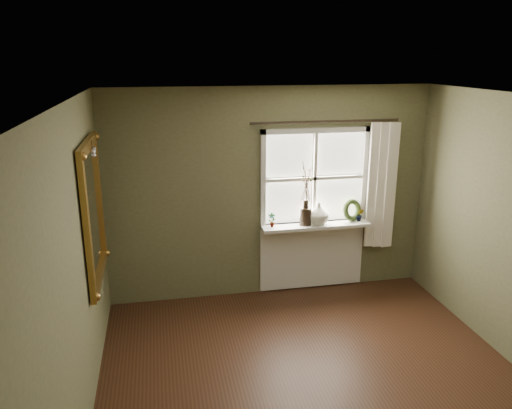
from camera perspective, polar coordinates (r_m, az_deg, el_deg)
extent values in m
plane|color=#361E10|center=(4.75, 8.05, -21.62)|extent=(4.50, 4.50, 0.00)
plane|color=silver|center=(3.75, 9.67, 11.36)|extent=(4.50, 4.50, 0.00)
cube|color=brown|center=(6.17, 1.56, 1.31)|extent=(4.00, 0.10, 2.60)
cube|color=brown|center=(3.92, -21.05, -9.11)|extent=(0.10, 4.50, 2.60)
cube|color=silver|center=(6.35, 6.54, -2.19)|extent=(1.36, 0.06, 0.06)
cube|color=silver|center=(6.08, 6.90, 8.39)|extent=(1.36, 0.06, 0.06)
cube|color=silver|center=(6.02, 0.81, 2.72)|extent=(0.06, 0.06, 1.24)
cube|color=silver|center=(6.42, 12.26, 3.20)|extent=(0.06, 0.06, 1.24)
cube|color=silver|center=(6.19, 6.71, 2.98)|extent=(1.24, 0.05, 0.04)
cube|color=silver|center=(6.19, 6.71, 2.98)|extent=(0.04, 0.05, 1.12)
cube|color=white|center=(6.06, 3.79, 5.62)|extent=(0.59, 0.01, 0.53)
cube|color=white|center=(6.26, 9.58, 5.78)|extent=(0.59, 0.01, 0.53)
cube|color=white|center=(6.20, 3.69, 0.26)|extent=(0.59, 0.01, 0.53)
cube|color=white|center=(6.39, 9.33, 0.58)|extent=(0.59, 0.01, 0.53)
cube|color=silver|center=(6.26, 6.81, -2.40)|extent=(1.36, 0.26, 0.04)
cube|color=silver|center=(6.51, 6.38, -5.75)|extent=(1.36, 0.04, 0.88)
cylinder|color=black|center=(6.18, 5.66, -1.35)|extent=(0.17, 0.17, 0.22)
imported|color=beige|center=(6.22, 7.18, -1.00)|extent=(0.31, 0.31, 0.28)
torus|color=#2F411C|center=(6.42, 10.88, -0.89)|extent=(0.31, 0.23, 0.30)
imported|color=#2F411C|center=(6.08, 1.82, -1.76)|extent=(0.10, 0.07, 0.18)
imported|color=#2F411C|center=(6.43, 11.77, -1.17)|extent=(0.11, 0.10, 0.16)
cube|color=silver|center=(6.44, 14.06, 2.08)|extent=(0.36, 0.12, 1.59)
cylinder|color=black|center=(6.05, 8.00, 9.36)|extent=(1.84, 0.03, 0.03)
cube|color=white|center=(5.00, -18.17, -0.80)|extent=(0.02, 0.95, 1.18)
cube|color=olive|center=(4.86, -18.73, 6.41)|extent=(0.05, 1.15, 0.10)
cube|color=olive|center=(5.22, -17.42, -7.49)|extent=(0.05, 1.15, 0.10)
cube|color=olive|center=(4.50, -18.75, -2.77)|extent=(0.05, 0.10, 1.18)
cube|color=olive|center=(5.50, -17.48, 0.82)|extent=(0.05, 0.10, 1.18)
sphere|color=silver|center=(4.83, -18.12, 5.80)|extent=(0.04, 0.04, 0.04)
sphere|color=silver|center=(4.87, -18.04, 5.41)|extent=(0.04, 0.04, 0.04)
sphere|color=silver|center=(4.89, -18.06, 6.05)|extent=(0.04, 0.04, 0.04)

